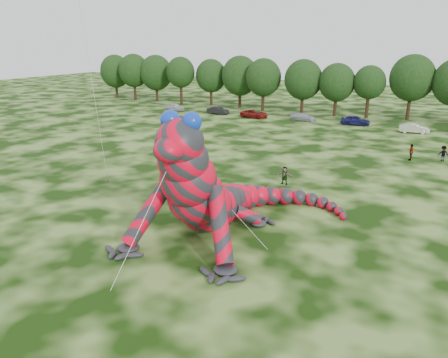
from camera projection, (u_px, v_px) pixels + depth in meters
ground at (167, 264)px, 25.70m from camera, size 240.00×240.00×0.00m
inflatable_gecko at (213, 167)px, 29.51m from camera, size 15.80×18.42×8.81m
tree_0 at (116, 76)px, 98.29m from camera, size 6.91×6.22×9.51m
tree_1 at (134, 77)px, 94.52m from camera, size 6.74×6.07×9.81m
tree_2 at (156, 78)px, 92.80m from camera, size 7.04×6.34×9.64m
tree_3 at (181, 81)px, 88.19m from camera, size 5.81×5.23×9.44m
tree_4 at (211, 82)px, 86.97m from camera, size 6.22×5.60×9.06m
tree_5 at (240, 82)px, 83.76m from camera, size 7.16×6.44×9.80m
tree_6 at (263, 85)px, 79.88m from camera, size 6.52×5.86×9.49m
tree_7 at (303, 87)px, 76.70m from camera, size 6.68×6.01×9.48m
tree_8 at (336, 90)px, 74.36m from camera, size 6.14×5.53×8.94m
tree_9 at (369, 92)px, 72.38m from camera, size 5.27×4.74×8.68m
tree_10 at (411, 88)px, 70.36m from camera, size 7.09×6.38×10.50m
car_0 at (175, 107)px, 81.01m from camera, size 4.31×2.43×1.38m
car_1 at (218, 110)px, 77.32m from camera, size 4.06×1.53×1.32m
car_2 at (254, 114)px, 73.70m from camera, size 5.05×2.81×1.33m
car_3 at (303, 117)px, 70.90m from camera, size 4.51×2.24×1.26m
car_4 at (355, 120)px, 67.37m from camera, size 4.55×2.20×1.50m
car_5 at (414, 128)px, 61.65m from camera, size 4.15×1.89×1.32m
spectator_2 at (443, 153)px, 47.25m from camera, size 1.25×1.01×1.70m
spectator_0 at (202, 155)px, 46.64m from camera, size 0.69×0.68×1.60m
spectator_3 at (411, 152)px, 47.54m from camera, size 0.54×1.09×1.80m
spectator_5 at (285, 175)px, 39.67m from camera, size 1.55×0.58×1.65m
spectator_4 at (199, 127)px, 62.22m from camera, size 0.74×0.90×1.58m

